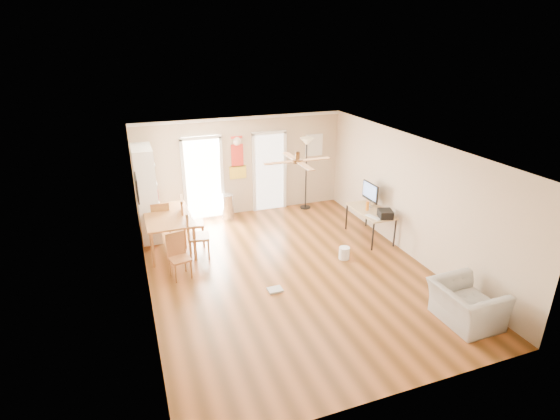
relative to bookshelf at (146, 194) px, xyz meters
name	(u,v)px	position (x,y,z in m)	size (l,w,h in m)	color
floor	(290,272)	(2.51, -2.73, -1.10)	(7.00, 7.00, 0.00)	brown
ceiling	(291,148)	(2.51, -2.73, 1.50)	(5.50, 7.00, 0.00)	silver
wall_back	(242,166)	(2.51, 0.77, 0.20)	(5.50, 0.04, 2.60)	beige
wall_front	(395,316)	(2.51, -6.23, 0.20)	(5.50, 0.04, 2.60)	beige
wall_left	(143,235)	(-0.24, -2.73, 0.20)	(0.04, 7.00, 2.60)	beige
wall_right	(410,197)	(5.26, -2.73, 0.20)	(0.04, 7.00, 2.60)	beige
crown_molding	(291,150)	(2.51, -2.73, 1.46)	(5.50, 7.00, 0.08)	white
kitchen_doorway	(203,180)	(1.46, 0.75, -0.05)	(0.90, 0.10, 2.10)	white
bathroom_doorway	(269,172)	(3.26, 0.75, -0.05)	(0.80, 0.10, 2.10)	white
wall_decal	(237,157)	(2.39, 0.75, 0.45)	(0.46, 0.03, 1.10)	red
ac_grille	(314,145)	(4.56, 0.74, 0.60)	(0.50, 0.04, 0.60)	white
framed_poster	(137,188)	(-0.21, -1.33, 0.60)	(0.04, 0.66, 0.48)	black
ceiling_fan	(297,161)	(2.51, -3.03, 1.33)	(1.24, 1.24, 0.20)	#593819
bookshelf	(146,194)	(0.00, 0.00, 0.00)	(0.44, 0.99, 2.20)	white
dining_table	(169,232)	(0.36, -0.79, -0.69)	(0.98, 1.64, 0.82)	#9C5D32
dining_chair_right_a	(193,221)	(0.91, -0.73, -0.53)	(0.47, 0.47, 1.14)	brown
dining_chair_right_b	(198,234)	(0.91, -1.40, -0.56)	(0.45, 0.45, 1.08)	#A76735
dining_chair_near	(180,257)	(0.40, -2.14, -0.64)	(0.38, 0.38, 0.92)	#9D5E32
dining_chair_far	(161,221)	(0.24, -0.30, -0.60)	(0.41, 0.41, 0.99)	#A97136
trash_can	(228,207)	(2.00, 0.44, -0.76)	(0.31, 0.31, 0.67)	silver
torchiere_lamp	(306,174)	(4.22, 0.46, -0.11)	(0.37, 0.37, 1.98)	black
computer_desk	(370,224)	(4.88, -1.83, -0.75)	(0.65, 1.30, 0.70)	tan
imac	(370,195)	(4.98, -1.60, -0.11)	(0.09, 0.63, 0.59)	black
keyboard	(373,217)	(4.71, -2.22, -0.40)	(0.13, 0.39, 0.01)	silver
printer	(385,214)	(4.96, -2.31, -0.31)	(0.29, 0.34, 0.18)	black
orange_bottle	(367,206)	(4.81, -1.79, -0.29)	(0.08, 0.08, 0.23)	orange
wastebasket_a	(344,253)	(3.82, -2.58, -0.97)	(0.23, 0.23, 0.27)	silver
floor_cloth	(275,290)	(1.99, -3.27, -1.08)	(0.27, 0.22, 0.04)	#9E9D98
armchair	(466,304)	(4.66, -5.26, -0.76)	(1.05, 0.92, 0.68)	#A2A29D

